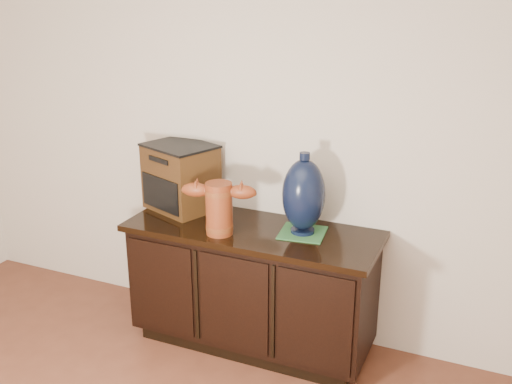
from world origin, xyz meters
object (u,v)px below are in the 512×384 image
at_px(tv_radio, 181,177).
at_px(spray_can, 219,197).
at_px(terracotta_vessel, 219,205).
at_px(sideboard, 252,286).
at_px(lamp_base, 304,195).

bearing_deg(tv_radio, spray_can, 41.26).
xyz_separation_m(terracotta_vessel, spray_can, (-0.17, 0.34, -0.09)).
relative_size(sideboard, tv_radio, 2.96).
bearing_deg(spray_can, sideboard, -33.02).
distance_m(sideboard, lamp_base, 0.66).
xyz_separation_m(sideboard, lamp_base, (0.29, 0.05, 0.59)).
height_order(terracotta_vessel, lamp_base, lamp_base).
height_order(sideboard, lamp_base, lamp_base).
xyz_separation_m(sideboard, terracotta_vessel, (-0.14, -0.14, 0.54)).
bearing_deg(sideboard, spray_can, 146.98).
bearing_deg(sideboard, tv_radio, 167.25).
xyz_separation_m(tv_radio, lamp_base, (0.82, -0.07, 0.02)).
bearing_deg(spray_can, lamp_base, -14.58).
bearing_deg(sideboard, terracotta_vessel, -133.80).
relative_size(lamp_base, spray_can, 2.90).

